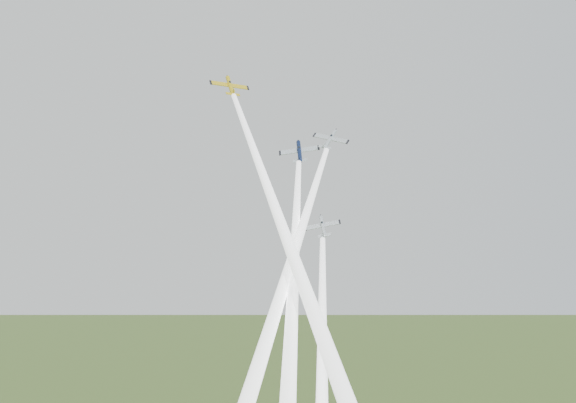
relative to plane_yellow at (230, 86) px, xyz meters
The scene contains 8 objects.
plane_yellow is the anchor object (origin of this frame).
smoke_trail_yellow 40.21m from the plane_yellow, 70.37° to the right, with size 2.54×2.54×74.03m, color white, non-canonical shape.
plane_navy 20.27m from the plane_yellow, 27.75° to the right, with size 7.63×7.57×1.20m, color #0E1A3D, non-canonical shape.
smoke_trail_navy 50.28m from the plane_yellow, 70.77° to the right, with size 2.54×2.54×62.10m, color white, non-canonical shape.
plane_silver_right 22.97m from the plane_yellow, 18.78° to the right, with size 6.98×6.93×1.09m, color silver, non-canonical shape.
smoke_trail_silver_right 47.37m from the plane_yellow, 71.25° to the right, with size 2.54×2.54×63.01m, color white, non-canonical shape.
plane_silver_low 34.50m from the plane_yellow, 32.81° to the right, with size 6.58×6.53×1.03m, color silver, non-canonical shape.
smoke_trail_silver_low 64.34m from the plane_yellow, 66.94° to the right, with size 2.54×2.54×61.46m, color white, non-canonical shape.
Camera 1 is at (-6.08, -134.51, 82.37)m, focal length 45.00 mm.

